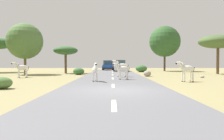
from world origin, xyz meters
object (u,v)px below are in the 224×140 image
(car_0, at_px, (119,66))
(tree_6, at_px, (65,51))
(bush_1, at_px, (141,69))
(bush_2, at_px, (1,83))
(zebra_2, at_px, (186,69))
(tree_3, at_px, (164,41))
(car_1, at_px, (107,66))
(rock_1, at_px, (146,73))
(zebra_4, at_px, (121,66))
(zebra_0, at_px, (94,70))
(zebra_1, at_px, (122,69))
(rock_2, at_px, (201,77))
(zebra_3, at_px, (21,68))
(bush_0, at_px, (78,71))
(tree_1, at_px, (217,42))
(tree_0, at_px, (24,41))

(car_0, relative_size, tree_6, 1.22)
(bush_1, height_order, bush_2, bush_1)
(bush_2, bearing_deg, zebra_2, 21.36)
(tree_3, xyz_separation_m, bush_1, (-4.30, -3.61, -4.36))
(car_1, distance_m, rock_1, 18.64)
(zebra_4, distance_m, tree_6, 10.83)
(zebra_0, relative_size, zebra_1, 1.05)
(zebra_2, bearing_deg, car_1, -1.98)
(rock_2, bearing_deg, zebra_3, 179.38)
(car_1, distance_m, bush_0, 15.28)
(zebra_0, distance_m, car_0, 19.28)
(zebra_2, height_order, rock_1, zebra_2)
(car_0, bearing_deg, rock_2, -63.44)
(bush_0, relative_size, rock_1, 1.60)
(zebra_4, relative_size, car_0, 0.39)
(zebra_4, height_order, tree_3, tree_3)
(tree_1, bearing_deg, bush_2, -140.96)
(zebra_2, distance_m, zebra_3, 14.78)
(zebra_0, height_order, zebra_3, zebra_3)
(zebra_2, height_order, rock_2, zebra_2)
(zebra_2, bearing_deg, tree_3, -25.24)
(tree_6, bearing_deg, rock_2, -30.47)
(zebra_2, relative_size, zebra_3, 1.06)
(rock_1, bearing_deg, tree_0, 164.14)
(car_0, bearing_deg, zebra_2, -76.88)
(zebra_3, xyz_separation_m, bush_0, (4.66, 4.89, -0.52))
(bush_2, bearing_deg, tree_3, 59.31)
(bush_0, bearing_deg, zebra_1, -58.54)
(zebra_4, height_order, car_0, car_0)
(tree_0, bearing_deg, zebra_4, -25.27)
(bush_0, height_order, rock_1, bush_0)
(zebra_0, xyz_separation_m, zebra_3, (-7.30, 4.77, 0.01))
(zebra_2, bearing_deg, rock_1, 1.15)
(rock_1, bearing_deg, zebra_2, -72.39)
(bush_0, xyz_separation_m, rock_1, (7.49, -3.19, -0.09))
(car_0, bearing_deg, tree_1, -33.42)
(zebra_1, bearing_deg, tree_6, 14.05)
(zebra_1, relative_size, tree_1, 0.30)
(rock_2, bearing_deg, bush_0, 157.63)
(zebra_0, relative_size, tree_1, 0.31)
(bush_1, distance_m, rock_1, 10.46)
(zebra_2, bearing_deg, tree_6, 25.86)
(rock_1, bearing_deg, car_1, 103.40)
(tree_0, distance_m, tree_3, 21.59)
(zebra_2, bearing_deg, tree_1, -50.93)
(zebra_0, height_order, car_0, car_0)
(zebra_0, bearing_deg, bush_2, 31.67)
(zebra_4, bearing_deg, tree_6, 21.17)
(zebra_2, bearing_deg, car_0, -3.47)
(zebra_1, bearing_deg, tree_0, 35.07)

